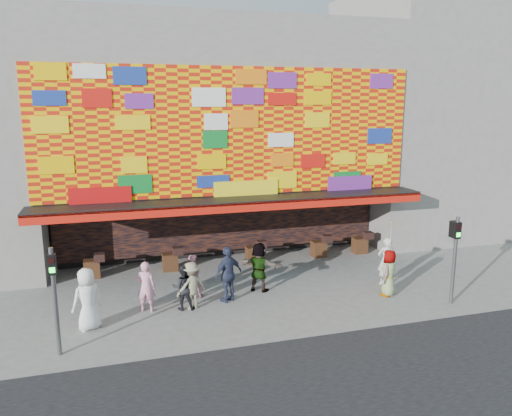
% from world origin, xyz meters
% --- Properties ---
extents(ground, '(90.00, 90.00, 0.00)m').
position_xyz_m(ground, '(0.00, 0.00, 0.00)').
color(ground, slate).
rests_on(ground, ground).
extents(shop_building, '(15.20, 9.40, 10.00)m').
position_xyz_m(shop_building, '(0.00, 8.18, 5.23)').
color(shop_building, gray).
rests_on(shop_building, ground).
extents(neighbor_right, '(11.00, 8.00, 12.00)m').
position_xyz_m(neighbor_right, '(13.00, 8.00, 6.00)').
color(neighbor_right, gray).
rests_on(neighbor_right, ground).
extents(signal_left, '(0.22, 0.20, 3.00)m').
position_xyz_m(signal_left, '(-6.20, -1.50, 1.86)').
color(signal_left, '#59595B').
rests_on(signal_left, ground).
extents(signal_right, '(0.22, 0.20, 3.00)m').
position_xyz_m(signal_right, '(6.20, -1.50, 1.86)').
color(signal_right, '#59595B').
rests_on(signal_right, ground).
extents(ped_a, '(1.10, 0.96, 1.90)m').
position_xyz_m(ped_a, '(-5.48, -0.09, 0.95)').
color(ped_a, white).
rests_on(ped_a, ground).
extents(ped_b, '(0.71, 0.58, 1.69)m').
position_xyz_m(ped_b, '(-3.72, 0.74, 0.84)').
color(ped_b, pink).
rests_on(ped_b, ground).
extents(ped_c, '(0.82, 0.69, 1.51)m').
position_xyz_m(ped_c, '(-2.54, 0.58, 0.75)').
color(ped_c, black).
rests_on(ped_c, ground).
extents(ped_d, '(1.17, 0.90, 1.59)m').
position_xyz_m(ped_d, '(-2.28, 0.54, 0.80)').
color(ped_d, gray).
rests_on(ped_d, ground).
extents(ped_e, '(1.22, 0.92, 1.93)m').
position_xyz_m(ped_e, '(-0.98, 0.81, 0.96)').
color(ped_e, '#2C334E').
rests_on(ped_e, ground).
extents(ped_f, '(1.66, 1.40, 1.79)m').
position_xyz_m(ped_f, '(0.30, 1.45, 0.90)').
color(ped_f, gray).
rests_on(ped_f, ground).
extents(ped_g, '(0.95, 0.94, 1.65)m').
position_xyz_m(ped_g, '(4.53, -0.25, 0.83)').
color(ped_g, gray).
rests_on(ped_g, ground).
extents(ped_h, '(0.70, 0.50, 1.79)m').
position_xyz_m(ped_h, '(5.02, 0.77, 0.89)').
color(ped_h, silver).
rests_on(ped_h, ground).
extents(ped_i, '(0.78, 0.62, 1.54)m').
position_xyz_m(ped_i, '(-2.11, 1.50, 0.77)').
color(ped_i, '#D0869A').
rests_on(ped_i, ground).
extents(parasol, '(1.37, 1.38, 1.94)m').
position_xyz_m(parasol, '(4.53, -0.25, 2.19)').
color(parasol, beige).
rests_on(parasol, ground).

